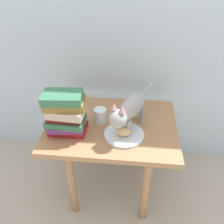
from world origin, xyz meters
name	(u,v)px	position (x,y,z in m)	size (l,w,h in m)	color
ground_plane	(112,185)	(0.00, 0.00, 0.00)	(6.00, 6.00, 0.00)	#B2A899
back_panel	(119,1)	(0.00, 0.40, 1.10)	(4.00, 0.04, 2.20)	silver
side_table	(112,135)	(0.00, 0.00, 0.45)	(0.72, 0.55, 0.53)	#9E724C
plate	(124,135)	(0.07, -0.10, 0.54)	(0.21, 0.21, 0.01)	silver
bread_roll	(123,131)	(0.07, -0.11, 0.57)	(0.08, 0.06, 0.05)	#E0BC7A
cat	(129,109)	(0.09, -0.04, 0.66)	(0.24, 0.44, 0.23)	#99999E
book_stack	(65,113)	(-0.23, -0.10, 0.65)	(0.21, 0.16, 0.24)	maroon
candle_jar	(100,116)	(-0.07, 0.01, 0.57)	(0.07, 0.07, 0.08)	silver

